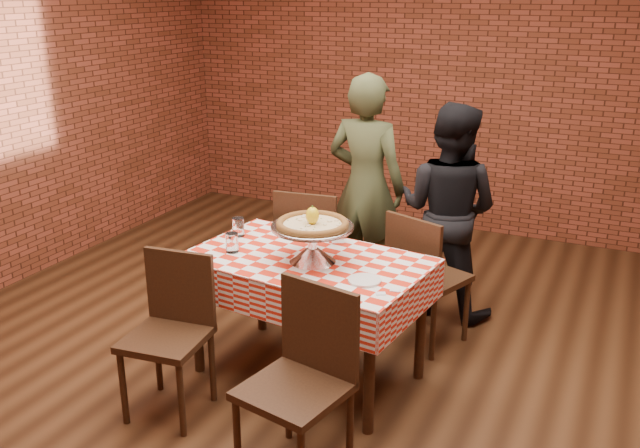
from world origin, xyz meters
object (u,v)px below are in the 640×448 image
(chair_far_left, at_px, (315,248))
(chair_far_right, at_px, (429,278))
(chair_near_left, at_px, (166,340))
(diner_olive, at_px, (366,187))
(condiment_caddy, at_px, (338,232))
(water_glass_right, at_px, (238,227))
(water_glass_left, at_px, (232,243))
(pizza_stand, at_px, (312,244))
(pizza, at_px, (312,225))
(chair_near_right, at_px, (294,389))
(table, at_px, (308,318))
(diner_black, at_px, (448,211))

(chair_far_left, relative_size, chair_far_right, 1.03)
(chair_near_left, distance_m, diner_olive, 2.02)
(condiment_caddy, bearing_deg, diner_olive, 90.33)
(water_glass_right, bearing_deg, water_glass_left, -66.11)
(chair_near_left, relative_size, diner_olive, 0.53)
(pizza_stand, bearing_deg, pizza, 0.00)
(chair_near_right, xyz_separation_m, chair_far_left, (-0.69, 1.68, 0.00))
(condiment_caddy, relative_size, chair_near_right, 0.14)
(table, height_order, diner_black, diner_black)
(chair_far_right, bearing_deg, pizza_stand, 77.65)
(table, xyz_separation_m, water_glass_left, (-0.44, -0.10, 0.44))
(chair_far_left, relative_size, diner_black, 0.61)
(pizza, height_order, water_glass_right, pizza)
(diner_olive, bearing_deg, pizza_stand, 102.48)
(water_glass_right, relative_size, diner_black, 0.08)
(chair_far_right, xyz_separation_m, diner_black, (-0.03, 0.50, 0.31))
(water_glass_left, xyz_separation_m, chair_far_right, (0.97, 0.81, -0.37))
(chair_far_left, distance_m, diner_olive, 0.61)
(chair_far_left, bearing_deg, water_glass_right, 67.39)
(pizza_stand, height_order, chair_far_right, pizza_stand)
(chair_near_left, xyz_separation_m, diner_black, (1.02, 1.89, 0.31))
(pizza, height_order, chair_near_right, pizza)
(table, relative_size, diner_olive, 0.80)
(pizza_stand, xyz_separation_m, diner_olive, (-0.19, 1.30, -0.03))
(chair_far_right, bearing_deg, diner_olive, -19.55)
(condiment_caddy, distance_m, chair_far_right, 0.72)
(pizza_stand, distance_m, chair_near_right, 0.94)
(diner_black, bearing_deg, diner_olive, 3.23)
(water_glass_right, height_order, diner_olive, diner_olive)
(condiment_caddy, bearing_deg, water_glass_left, -151.04)
(table, xyz_separation_m, condiment_caddy, (0.05, 0.32, 0.45))
(pizza_stand, xyz_separation_m, condiment_caddy, (0.01, 0.35, -0.04))
(chair_near_left, relative_size, chair_far_left, 0.96)
(water_glass_right, height_order, chair_far_right, chair_far_right)
(chair_near_left, height_order, diner_olive, diner_olive)
(chair_far_right, bearing_deg, condiment_caddy, 60.43)
(table, distance_m, pizza_stand, 0.49)
(diner_black, bearing_deg, water_glass_right, 54.06)
(water_glass_left, distance_m, chair_near_right, 1.12)
(pizza, bearing_deg, diner_olive, 98.16)
(chair_far_right, height_order, diner_black, diner_black)
(water_glass_left, distance_m, water_glass_right, 0.28)
(table, distance_m, diner_olive, 1.36)
(water_glass_right, xyz_separation_m, chair_far_right, (1.08, 0.56, -0.37))
(diner_black, bearing_deg, chair_near_left, 70.59)
(pizza_stand, xyz_separation_m, diner_black, (0.45, 1.24, -0.11))
(water_glass_right, bearing_deg, condiment_caddy, 15.01)
(table, distance_m, condiment_caddy, 0.55)
(condiment_caddy, bearing_deg, chair_far_left, 116.74)
(table, relative_size, water_glass_right, 11.46)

